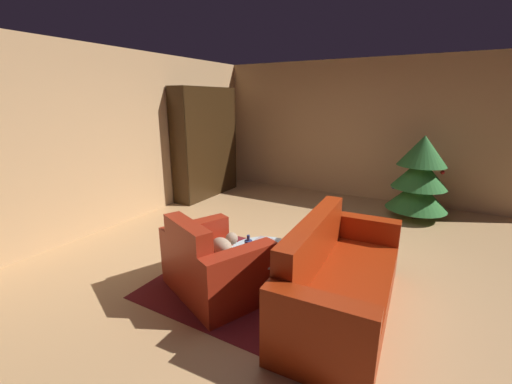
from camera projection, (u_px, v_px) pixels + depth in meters
The scene contains 11 objects.
ground_plane at pixel (295, 269), 3.87m from camera, with size 8.15×8.15×0.00m, color tan.
wall_back at pixel (367, 131), 6.37m from camera, with size 6.21×0.06×2.67m, color tan.
wall_left at pixel (110, 140), 4.97m from camera, with size 0.06×6.91×2.67m, color tan.
area_rug at pixel (266, 284), 3.54m from camera, with size 2.27×1.87×0.01m, color maroon.
bookshelf_unit at pixel (210, 143), 6.66m from camera, with size 0.39×1.61×2.15m.
armchair_red at pixel (213, 266), 3.34m from camera, with size 1.26×1.11×0.82m.
couch_red at pixel (338, 282), 3.03m from camera, with size 0.89×1.94×0.88m.
coffee_table at pixel (265, 254), 3.44m from camera, with size 0.73×0.73×0.40m.
book_stack_on_table at pixel (264, 245), 3.42m from camera, with size 0.23×0.19×0.11m.
bottle_on_table at pixel (248, 248), 3.29m from camera, with size 0.08×0.08×0.22m.
decorated_tree at pixel (420, 176), 5.33m from camera, with size 0.95×0.95×1.38m.
Camera 1 is at (1.32, -3.25, 1.93)m, focal length 23.03 mm.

